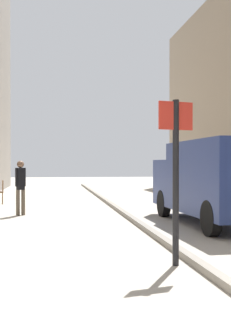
% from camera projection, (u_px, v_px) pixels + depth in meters
% --- Properties ---
extents(ground_plane, '(80.00, 80.00, 0.00)m').
position_uv_depth(ground_plane, '(74.00, 218.00, 13.23)').
color(ground_plane, '#A8A093').
extents(kerb_strip, '(0.16, 40.00, 0.12)m').
position_uv_depth(kerb_strip, '(127.00, 215.00, 13.45)').
color(kerb_strip, gray).
rests_on(kerb_strip, ground_plane).
extents(pedestrian_main_foreground, '(0.32, 0.26, 1.69)m').
position_uv_depth(pedestrian_main_foreground, '(21.00, 184.00, 13.92)').
color(pedestrian_main_foreground, brown).
rests_on(pedestrian_main_foreground, ground_plane).
extents(delivery_van, '(2.12, 5.43, 2.17)m').
position_uv_depth(delivery_van, '(216.00, 180.00, 11.82)').
color(delivery_van, navy).
rests_on(delivery_van, ground_plane).
extents(street_sign_post, '(0.59, 0.19, 2.60)m').
position_uv_depth(street_sign_post, '(176.00, 167.00, 7.04)').
color(street_sign_post, black).
rests_on(street_sign_post, ground_plane).
extents(cafe_chair_by_doorway, '(0.49, 0.49, 0.94)m').
position_uv_depth(cafe_chair_by_doorway, '(0.00, 190.00, 17.76)').
color(cafe_chair_by_doorway, brown).
rests_on(cafe_chair_by_doorway, ground_plane).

